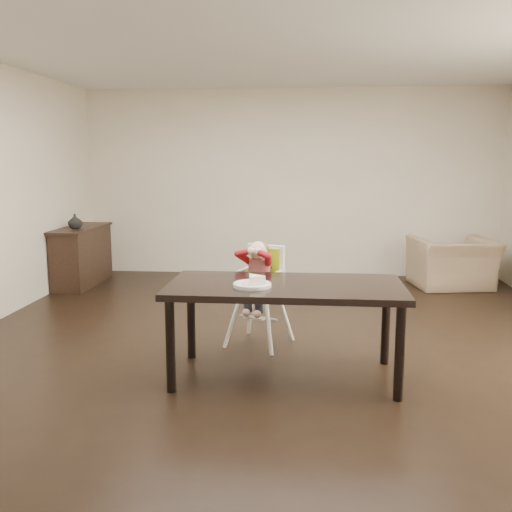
{
  "coord_description": "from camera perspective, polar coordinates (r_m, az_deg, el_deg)",
  "views": [
    {
      "loc": [
        0.27,
        -4.85,
        1.7
      ],
      "look_at": [
        -0.17,
        -0.04,
        0.87
      ],
      "focal_mm": 40.0,
      "sensor_mm": 36.0,
      "label": 1
    }
  ],
  "objects": [
    {
      "name": "ground",
      "position": [
        5.15,
        1.96,
        -9.55
      ],
      "size": [
        7.0,
        7.0,
        0.0
      ],
      "primitive_type": "plane",
      "color": "black",
      "rests_on": "ground"
    },
    {
      "name": "room_walls",
      "position": [
        4.86,
        2.09,
        11.57
      ],
      "size": [
        6.02,
        7.02,
        2.71
      ],
      "color": "beige",
      "rests_on": "ground"
    },
    {
      "name": "dining_table",
      "position": [
        4.4,
        2.96,
        -3.8
      ],
      "size": [
        1.8,
        0.9,
        0.75
      ],
      "color": "black",
      "rests_on": "ground"
    },
    {
      "name": "high_chair",
      "position": [
        5.2,
        0.44,
        -1.58
      ],
      "size": [
        0.52,
        0.52,
        0.96
      ],
      "rotation": [
        0.0,
        0.0,
        -0.37
      ],
      "color": "white",
      "rests_on": "ground"
    },
    {
      "name": "plate",
      "position": [
        4.27,
        -0.29,
        -2.7
      ],
      "size": [
        0.33,
        0.33,
        0.08
      ],
      "rotation": [
        0.0,
        0.0,
        0.14
      ],
      "color": "white",
      "rests_on": "dining_table"
    },
    {
      "name": "armchair",
      "position": [
        7.99,
        19.09,
        0.11
      ],
      "size": [
        1.1,
        0.82,
        0.88
      ],
      "primitive_type": "imported",
      "rotation": [
        0.0,
        0.0,
        3.31
      ],
      "color": "tan",
      "rests_on": "ground"
    },
    {
      "name": "sideboard",
      "position": [
        8.08,
        -17.0,
        0.02
      ],
      "size": [
        0.44,
        1.26,
        0.79
      ],
      "color": "black",
      "rests_on": "ground"
    },
    {
      "name": "vase",
      "position": [
        7.86,
        -17.65,
        3.3
      ],
      "size": [
        0.22,
        0.22,
        0.18
      ],
      "primitive_type": "imported",
      "rotation": [
        0.0,
        0.0,
        0.2
      ],
      "color": "#99999E",
      "rests_on": "sideboard"
    }
  ]
}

